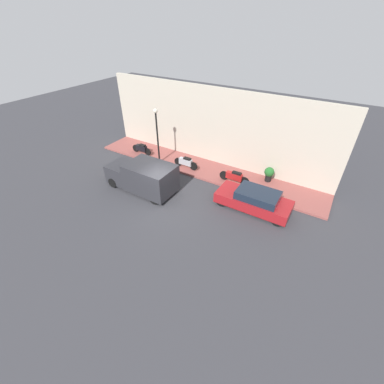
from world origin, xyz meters
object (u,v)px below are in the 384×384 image
motorcycle_black (142,148)px  motorcycle_red (234,177)px  delivery_van (142,176)px  scooter_silver (186,162)px  potted_plant (269,173)px  parked_car (254,200)px  streetlamp (157,129)px

motorcycle_black → motorcycle_red: bearing=-90.6°
delivery_van → scooter_silver: (3.64, -1.03, -0.40)m
motorcycle_red → motorcycle_black: (0.09, 8.25, -0.02)m
potted_plant → motorcycle_red: bearing=126.4°
motorcycle_red → parked_car: bearing=-131.4°
potted_plant → scooter_silver: bearing=103.8°
streetlamp → delivery_van: bearing=-160.2°
potted_plant → parked_car: bearing=-177.1°
motorcycle_red → delivery_van: bearing=126.5°
scooter_silver → potted_plant: bearing=-76.2°
scooter_silver → potted_plant: potted_plant is taller
scooter_silver → potted_plant: 5.99m
delivery_van → scooter_silver: 3.80m
parked_car → streetlamp: size_ratio=1.06×
delivery_van → motorcycle_red: delivery_van is taller
streetlamp → potted_plant: 8.48m
potted_plant → motorcycle_black: bearing=97.4°
parked_car → delivery_van: 7.25m
parked_car → delivery_van: (-1.82, 7.00, 0.37)m
delivery_van → scooter_silver: bearing=-15.8°
motorcycle_red → motorcycle_black: 8.25m
parked_car → potted_plant: (3.24, 0.16, 0.11)m
parked_car → streetlamp: bearing=79.7°
motorcycle_red → potted_plant: (1.41, -1.91, 0.13)m
streetlamp → scooter_silver: bearing=-81.5°
parked_car → motorcycle_red: size_ratio=2.04×
motorcycle_red → streetlamp: 6.51m
motorcycle_black → potted_plant: bearing=-82.6°
delivery_van → potted_plant: size_ratio=4.53×
parked_car → motorcycle_red: 2.77m
delivery_van → motorcycle_black: size_ratio=2.51×
parked_car → motorcycle_black: parked_car is taller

